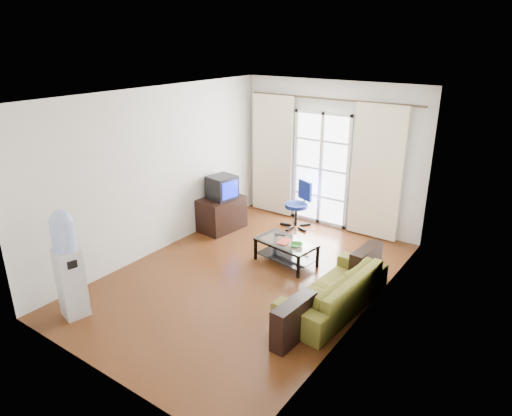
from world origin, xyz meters
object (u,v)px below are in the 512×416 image
(crt_tv, at_px, (221,187))
(water_cooler, at_px, (68,262))
(tv_stand, at_px, (221,214))
(coffee_table, at_px, (286,249))
(task_chair, at_px, (297,214))
(sofa, at_px, (334,289))

(crt_tv, distance_m, water_cooler, 3.32)
(water_cooler, bearing_deg, tv_stand, 107.37)
(coffee_table, bearing_deg, task_chair, 113.56)
(coffee_table, relative_size, water_cooler, 0.70)
(sofa, relative_size, task_chair, 2.12)
(coffee_table, relative_size, tv_stand, 1.22)
(coffee_table, bearing_deg, tv_stand, 164.10)
(coffee_table, xyz_separation_m, water_cooler, (-1.49, -2.81, 0.51))
(sofa, xyz_separation_m, tv_stand, (-2.89, 1.19, 0.04))
(crt_tv, height_order, water_cooler, water_cooler)
(task_chair, xyz_separation_m, water_cooler, (-0.89, -4.19, 0.50))
(coffee_table, distance_m, tv_stand, 1.79)
(task_chair, bearing_deg, sofa, -27.85)
(sofa, bearing_deg, tv_stand, -108.33)
(sofa, relative_size, tv_stand, 2.26)
(tv_stand, distance_m, crt_tv, 0.52)
(crt_tv, bearing_deg, sofa, -13.88)
(water_cooler, bearing_deg, task_chair, 91.52)
(coffee_table, distance_m, water_cooler, 3.22)
(coffee_table, bearing_deg, sofa, -30.97)
(coffee_table, distance_m, task_chair, 1.51)
(task_chair, distance_m, water_cooler, 4.32)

